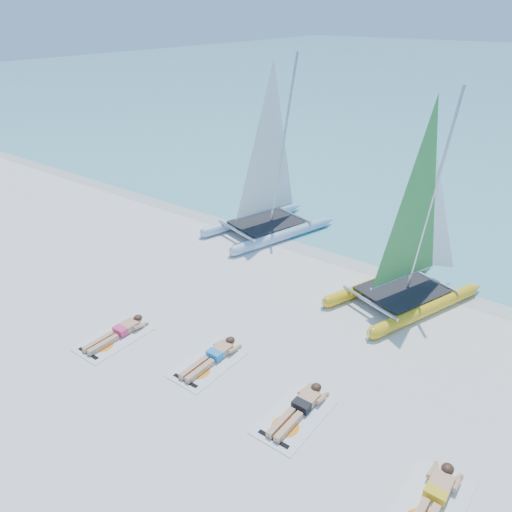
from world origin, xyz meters
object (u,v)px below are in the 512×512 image
at_px(sunbather_d, 435,496).
at_px(towel_d, 430,509).
at_px(towel_b, 208,364).
at_px(towel_c, 295,417).
at_px(sunbather_a, 119,332).
at_px(catamaran_blue, 268,182).
at_px(catamaran_yellow, 420,237).
at_px(towel_a, 114,339).
at_px(sunbather_b, 213,356).
at_px(sunbather_c, 300,407).

bearing_deg(sunbather_d, towel_d, -90.00).
relative_size(towel_b, towel_c, 1.00).
bearing_deg(towel_c, sunbather_a, -176.17).
relative_size(sunbather_a, towel_c, 0.93).
xyz_separation_m(catamaran_blue, towel_b, (3.36, -7.01, -1.87)).
bearing_deg(sunbather_a, catamaran_yellow, 50.70).
bearing_deg(towel_a, towel_d, 0.98).
distance_m(sunbather_a, towel_b, 2.59).
bearing_deg(towel_b, towel_a, -164.38).
distance_m(towel_a, towel_b, 2.63).
distance_m(catamaran_blue, sunbather_b, 7.81).
bearing_deg(towel_a, towel_b, 15.62).
xyz_separation_m(towel_a, sunbather_d, (7.97, 0.33, 0.11)).
xyz_separation_m(towel_b, sunbather_d, (5.44, -0.38, 0.11)).
bearing_deg(towel_d, catamaran_yellow, 114.13).
height_order(towel_c, sunbather_d, sunbather_d).
distance_m(sunbather_a, sunbather_c, 5.09).
bearing_deg(sunbather_c, towel_a, -171.87).
bearing_deg(towel_b, sunbather_b, 90.00).
bearing_deg(catamaran_yellow, sunbather_b, -95.36).
height_order(towel_a, towel_b, same).
relative_size(towel_a, towel_d, 1.00).
distance_m(catamaran_yellow, sunbather_d, 6.99).
bearing_deg(sunbather_b, catamaran_blue, 116.25).
relative_size(towel_b, towel_d, 1.00).
relative_size(sunbather_a, sunbather_d, 1.00).
xyz_separation_m(sunbather_b, towel_d, (5.44, -0.76, -0.11)).
height_order(catamaran_blue, towel_c, catamaran_blue).
bearing_deg(catamaran_blue, towel_b, -48.56).
height_order(catamaran_blue, catamaran_yellow, catamaran_blue).
distance_m(towel_a, towel_c, 5.09).
distance_m(catamaran_blue, sunbather_c, 9.32).
bearing_deg(catamaran_yellow, catamaran_blue, -172.17).
bearing_deg(catamaran_blue, sunbather_b, -47.93).
relative_size(catamaran_yellow, towel_c, 3.21).
bearing_deg(sunbather_a, sunbather_c, 5.99).
bearing_deg(towel_d, towel_b, 174.00).
bearing_deg(sunbather_d, catamaran_blue, 139.97).
xyz_separation_m(towel_c, sunbather_c, (0.00, 0.19, 0.11)).
xyz_separation_m(towel_b, sunbather_b, (-0.00, 0.19, 0.11)).
bearing_deg(catamaran_yellow, sunbather_c, -71.09).
height_order(sunbather_b, sunbather_d, same).
relative_size(sunbather_a, towel_b, 0.93).
bearing_deg(sunbather_d, sunbather_b, 174.00).
distance_m(catamaran_blue, towel_a, 7.99).
bearing_deg(towel_d, towel_c, 172.30).
distance_m(towel_c, towel_d, 2.94).
xyz_separation_m(catamaran_blue, towel_c, (5.89, -7.19, -1.87)).
xyz_separation_m(catamaran_blue, towel_a, (0.83, -7.72, -1.87)).
xyz_separation_m(sunbather_a, sunbather_b, (2.53, 0.71, 0.00)).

